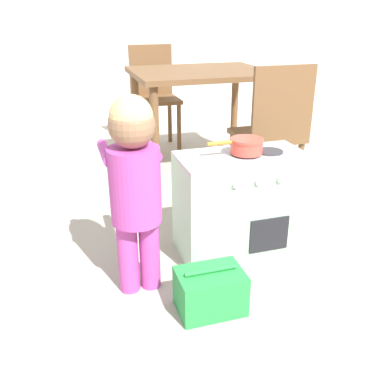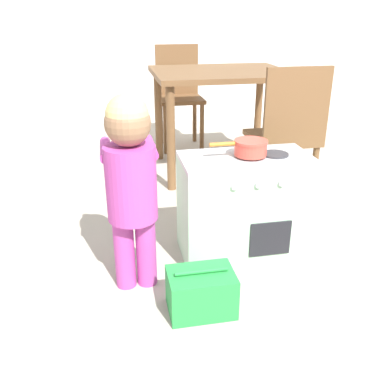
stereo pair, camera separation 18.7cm
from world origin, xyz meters
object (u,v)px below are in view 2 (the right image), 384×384
dining_chair_near (286,135)px  dining_chair_far (179,94)px  dining_table (221,87)px  child_figure (131,173)px  toy_basket (201,292)px  toy_pot (250,147)px  play_kitchen (244,206)px

dining_chair_near → dining_chair_far: same height
dining_table → dining_chair_far: size_ratio=1.11×
child_figure → toy_basket: size_ratio=3.20×
toy_pot → dining_table: dining_table is taller
toy_basket → dining_chair_near: bearing=51.7°
toy_basket → dining_chair_far: 2.29m
child_figure → toy_basket: child_figure is taller
dining_chair_near → toy_basket: bearing=-128.3°
play_kitchen → dining_chair_near: 0.64m
dining_table → dining_chair_near: (0.20, -0.72, -0.16)m
child_figure → dining_chair_far: dining_chair_far is taller
play_kitchen → dining_table: 1.25m
play_kitchen → dining_chair_far: (-0.00, 1.84, 0.20)m
toy_basket → dining_chair_near: dining_chair_near is taller
toy_basket → play_kitchen: bearing=53.4°
play_kitchen → dining_chair_near: (0.39, 0.47, 0.20)m
toy_pot → dining_chair_near: 0.61m
dining_chair_near → dining_chair_far: (-0.39, 1.38, 0.00)m
child_figure → dining_table: 1.53m
dining_table → dining_chair_far: dining_chair_far is taller
toy_basket → dining_chair_near: size_ratio=0.31×
toy_pot → dining_table: bearing=81.7°
play_kitchen → child_figure: 0.62m
dining_chair_near → play_kitchen: bearing=-129.7°
toy_basket → dining_table: (0.48, 1.58, 0.52)m
toy_basket → dining_chair_far: (0.29, 2.24, 0.36)m
dining_table → dining_chair_far: 0.70m
child_figure → dining_chair_near: bearing=34.4°
play_kitchen → child_figure: (-0.53, -0.16, 0.27)m
toy_basket → dining_chair_near: 1.16m
toy_pot → dining_table: (0.17, 1.18, 0.07)m
child_figure → dining_chair_far: (0.53, 2.01, -0.07)m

